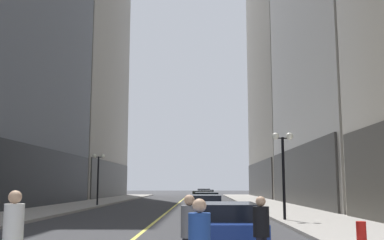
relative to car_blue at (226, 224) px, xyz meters
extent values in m
plane|color=#38383A|center=(-3.04, 25.49, -0.72)|extent=(200.00, 200.00, 0.00)
cube|color=#9E9991|center=(-11.29, 25.49, -0.65)|extent=(4.50, 78.00, 0.15)
cube|color=#9E9991|center=(5.21, 25.49, -0.65)|extent=(4.50, 78.00, 0.15)
cube|color=#E5D64C|center=(-3.04, 25.49, -0.72)|extent=(0.16, 70.00, 0.01)
cube|color=#212327|center=(-13.64, 24.99, 1.68)|extent=(0.50, 22.80, 4.80)
cube|color=#3A3935|center=(-13.64, 50.49, 1.78)|extent=(0.50, 24.70, 5.00)
cube|color=#3A3935|center=(7.56, 24.99, 1.78)|extent=(0.50, 22.80, 5.00)
cube|color=#A8A399|center=(15.18, 50.49, 24.75)|extent=(15.44, 26.00, 50.94)
cube|color=#3A3935|center=(7.56, 50.49, 1.78)|extent=(0.50, 24.70, 5.00)
cube|color=navy|center=(0.00, 0.07, -0.13)|extent=(1.92, 4.51, 0.55)
cube|color=black|center=(0.00, -0.16, 0.35)|extent=(1.69, 2.53, 0.50)
cylinder|color=black|center=(-0.84, 1.64, -0.40)|extent=(0.22, 0.64, 0.64)
cylinder|color=black|center=(0.84, 1.64, -0.40)|extent=(0.22, 0.64, 0.64)
cube|color=silver|center=(-0.49, 10.01, -0.13)|extent=(1.84, 4.64, 0.55)
cube|color=black|center=(-0.49, 9.78, 0.35)|extent=(1.58, 2.61, 0.50)
cylinder|color=black|center=(-1.20, 11.64, -0.40)|extent=(0.23, 0.64, 0.64)
cylinder|color=black|center=(0.29, 11.61, -0.40)|extent=(0.23, 0.64, 0.64)
cylinder|color=black|center=(-1.27, 8.42, -0.40)|extent=(0.23, 0.64, 0.64)
cylinder|color=black|center=(0.23, 8.38, -0.40)|extent=(0.23, 0.64, 0.64)
cube|color=#196038|center=(-0.34, 17.95, -0.13)|extent=(1.93, 4.68, 0.55)
cube|color=black|center=(-0.35, 17.72, 0.35)|extent=(1.66, 2.64, 0.50)
cylinder|color=black|center=(-1.08, 19.59, -0.40)|extent=(0.24, 0.65, 0.64)
cylinder|color=black|center=(0.48, 19.54, -0.40)|extent=(0.24, 0.65, 0.64)
cylinder|color=black|center=(-1.17, 16.35, -0.40)|extent=(0.24, 0.65, 0.64)
cylinder|color=black|center=(0.39, 16.31, -0.40)|extent=(0.24, 0.65, 0.64)
cube|color=yellow|center=(-0.64, 25.51, -0.13)|extent=(2.01, 4.73, 0.55)
cube|color=black|center=(-0.63, 25.27, 0.35)|extent=(1.75, 2.66, 0.50)
cylinder|color=black|center=(-1.51, 27.14, -0.40)|extent=(0.23, 0.64, 0.64)
cylinder|color=black|center=(0.19, 27.17, -0.40)|extent=(0.23, 0.64, 0.64)
cylinder|color=black|center=(-1.46, 23.85, -0.40)|extent=(0.23, 0.64, 0.64)
cylinder|color=black|center=(0.24, 23.88, -0.40)|extent=(0.23, 0.64, 0.64)
cube|color=black|center=(-0.30, 33.68, -0.13)|extent=(1.87, 4.06, 0.55)
cube|color=black|center=(-0.29, 33.48, 0.35)|extent=(1.63, 2.29, 0.50)
cylinder|color=black|center=(-1.10, 35.08, -0.40)|extent=(0.23, 0.64, 0.64)
cylinder|color=black|center=(0.46, 35.11, -0.40)|extent=(0.23, 0.64, 0.64)
cylinder|color=black|center=(-1.05, 32.26, -0.40)|extent=(0.23, 0.64, 0.64)
cylinder|color=black|center=(0.51, 32.29, -0.40)|extent=(0.23, 0.64, 0.64)
cube|color=slate|center=(-0.39, 44.51, -0.13)|extent=(1.89, 4.29, 0.55)
cube|color=black|center=(-0.40, 44.30, 0.35)|extent=(1.63, 2.42, 0.50)
cylinder|color=black|center=(-1.12, 46.02, -0.40)|extent=(0.24, 0.65, 0.64)
cylinder|color=black|center=(0.42, 45.97, -0.40)|extent=(0.24, 0.65, 0.64)
cylinder|color=black|center=(-1.20, 43.05, -0.40)|extent=(0.24, 0.65, 0.64)
cylinder|color=black|center=(0.33, 43.00, -0.40)|extent=(0.24, 0.65, 0.64)
cylinder|color=#234799|center=(-0.74, -6.33, 0.39)|extent=(0.38, 0.38, 0.63)
sphere|color=tan|center=(-0.74, -6.33, 0.81)|extent=(0.21, 0.21, 0.21)
cylinder|color=slate|center=(-0.96, -4.10, 0.39)|extent=(0.46, 0.46, 0.63)
sphere|color=tan|center=(-0.96, -4.10, 0.82)|extent=(0.22, 0.22, 0.22)
cylinder|color=silver|center=(-3.95, -5.43, 0.46)|extent=(0.46, 0.46, 0.67)
sphere|color=tan|center=(-3.95, -5.43, 0.91)|extent=(0.23, 0.23, 0.23)
cylinder|color=black|center=(0.52, -3.77, 0.37)|extent=(0.48, 0.48, 0.62)
sphere|color=tan|center=(0.52, -3.77, 0.78)|extent=(0.21, 0.21, 0.21)
cylinder|color=black|center=(-9.44, 24.33, 1.38)|extent=(0.14, 0.14, 4.20)
cylinder|color=black|center=(-9.44, 24.33, 3.43)|extent=(0.80, 0.06, 0.06)
sphere|color=white|center=(-9.79, 24.33, 3.53)|extent=(0.36, 0.36, 0.36)
sphere|color=white|center=(-9.09, 24.33, 3.53)|extent=(0.36, 0.36, 0.36)
cylinder|color=black|center=(3.36, 9.07, 1.38)|extent=(0.14, 0.14, 4.20)
cylinder|color=black|center=(3.36, 9.07, 3.43)|extent=(0.80, 0.06, 0.06)
sphere|color=white|center=(3.01, 9.07, 3.53)|extent=(0.36, 0.36, 0.36)
sphere|color=white|center=(3.71, 9.07, 3.53)|extent=(0.36, 0.36, 0.36)
cylinder|color=red|center=(3.86, -0.07, -0.32)|extent=(0.28, 0.28, 0.80)
camera|label=1|loc=(-0.71, -13.18, 1.13)|focal=41.54mm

